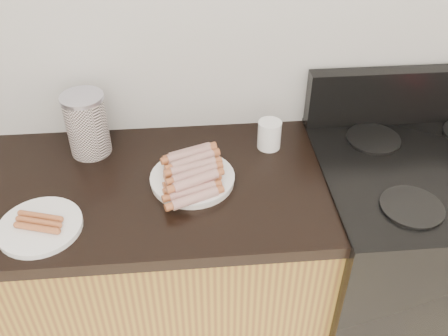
{
  "coord_description": "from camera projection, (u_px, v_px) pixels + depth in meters",
  "views": [
    {
      "loc": [
        -0.01,
        0.51,
        1.88
      ],
      "look_at": [
        0.08,
        1.62,
        1.0
      ],
      "focal_mm": 40.0,
      "sensor_mm": 36.0,
      "label": 1
    }
  ],
  "objects": [
    {
      "name": "stove",
      "position": [
        410.0,
        265.0,
        1.84
      ],
      "size": [
        0.76,
        0.65,
        0.91
      ],
      "color": "black",
      "rests_on": "floor"
    },
    {
      "name": "wall_back",
      "position": [
        186.0,
        17.0,
        1.52
      ],
      "size": [
        4.0,
        0.04,
        2.6
      ],
      "primitive_type": "cube",
      "color": "silver",
      "rests_on": "ground"
    },
    {
      "name": "cabinet_base",
      "position": [
        3.0,
        294.0,
        1.77
      ],
      "size": [
        2.2,
        0.59,
        0.86
      ],
      "primitive_type": "cube",
      "color": "olive",
      "rests_on": "floor"
    },
    {
      "name": "mug",
      "position": [
        269.0,
        135.0,
        1.64
      ],
      "size": [
        0.08,
        0.08,
        0.1
      ],
      "primitive_type": "cylinder",
      "rotation": [
        0.0,
        0.0,
        -0.1
      ],
      "color": "white",
      "rests_on": "counter_slab"
    },
    {
      "name": "main_plate",
      "position": [
        193.0,
        180.0,
        1.52
      ],
      "size": [
        0.26,
        0.26,
        0.02
      ],
      "primitive_type": "cylinder",
      "rotation": [
        0.0,
        0.0,
        -0.03
      ],
      "color": "white",
      "rests_on": "counter_slab"
    },
    {
      "name": "burner_near_left",
      "position": [
        412.0,
        207.0,
        1.41
      ],
      "size": [
        0.18,
        0.18,
        0.01
      ],
      "primitive_type": "cylinder",
      "color": "black",
      "rests_on": "stove"
    },
    {
      "name": "plain_sausages",
      "position": [
        39.0,
        222.0,
        1.35
      ],
      "size": [
        0.12,
        0.1,
        0.02
      ],
      "rotation": [
        0.0,
        0.0,
        -0.29
      ],
      "color": "#B66B2B",
      "rests_on": "side_plate"
    },
    {
      "name": "canister",
      "position": [
        87.0,
        124.0,
        1.59
      ],
      "size": [
        0.13,
        0.13,
        0.21
      ],
      "rotation": [
        0.0,
        0.0,
        0.14
      ],
      "color": "white",
      "rests_on": "counter_slab"
    },
    {
      "name": "stove_panel",
      "position": [
        416.0,
        95.0,
        1.72
      ],
      "size": [
        0.76,
        0.06,
        0.2
      ],
      "primitive_type": "cube",
      "color": "black",
      "rests_on": "stove"
    },
    {
      "name": "side_plate",
      "position": [
        40.0,
        227.0,
        1.36
      ],
      "size": [
        0.29,
        0.29,
        0.02
      ],
      "primitive_type": "cylinder",
      "rotation": [
        0.0,
        0.0,
        0.31
      ],
      "color": "white",
      "rests_on": "counter_slab"
    },
    {
      "name": "burner_far_left",
      "position": [
        373.0,
        139.0,
        1.68
      ],
      "size": [
        0.18,
        0.18,
        0.01
      ],
      "primitive_type": "cylinder",
      "color": "black",
      "rests_on": "stove"
    },
    {
      "name": "hotdog_pile",
      "position": [
        192.0,
        171.0,
        1.5
      ],
      "size": [
        0.14,
        0.3,
        0.06
      ],
      "rotation": [
        0.0,
        0.0,
        0.34
      ],
      "color": "#95453A",
      "rests_on": "main_plate"
    }
  ]
}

